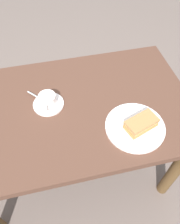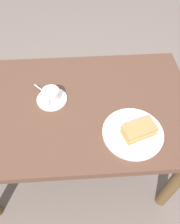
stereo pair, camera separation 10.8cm
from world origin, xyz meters
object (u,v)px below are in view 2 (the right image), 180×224
(dining_table, at_px, (74,117))
(spoon, at_px, (42,91))
(coffee_cup, at_px, (51,95))
(sandwich_front, at_px, (139,130))
(coffee_saucer, at_px, (52,99))
(sandwich_plate, at_px, (133,133))

(dining_table, relative_size, spoon, 15.62)
(dining_table, distance_m, coffee_cup, 0.19)
(coffee_cup, bearing_deg, sandwich_front, -30.81)
(dining_table, distance_m, spoon, 0.23)
(coffee_cup, xyz_separation_m, spoon, (-0.05, 0.06, -0.03))
(coffee_cup, bearing_deg, dining_table, -18.74)
(coffee_saucer, relative_size, spoon, 1.95)
(sandwich_plate, height_order, coffee_saucer, sandwich_plate)
(sandwich_plate, height_order, sandwich_front, sandwich_front)
(coffee_saucer, distance_m, spoon, 0.08)
(sandwich_plate, xyz_separation_m, coffee_cup, (-0.38, 0.23, 0.03))
(sandwich_plate, relative_size, coffee_cup, 2.50)
(sandwich_front, height_order, coffee_cup, coffee_cup)
(sandwich_front, relative_size, coffee_saucer, 1.05)
(sandwich_plate, relative_size, spoon, 3.51)
(sandwich_plate, xyz_separation_m, sandwich_front, (0.02, -0.01, 0.03))
(sandwich_plate, distance_m, spoon, 0.52)
(dining_table, bearing_deg, sandwich_front, -34.69)
(sandwich_front, xyz_separation_m, coffee_saucer, (-0.40, 0.24, -0.03))
(coffee_cup, bearing_deg, coffee_saucer, 77.51)
(dining_table, xyz_separation_m, sandwich_front, (0.29, -0.20, 0.15))
(dining_table, relative_size, sandwich_plate, 4.45)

